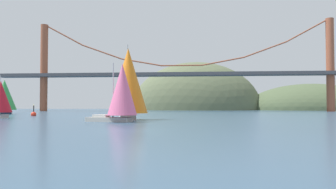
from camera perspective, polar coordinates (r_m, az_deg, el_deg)
name	(u,v)px	position (r m, az deg, el deg)	size (l,w,h in m)	color
ground_plane	(131,131)	(28.65, -6.46, -6.24)	(360.00, 360.00, 0.00)	#385670
headland_right	(311,110)	(171.82, 23.49, -2.48)	(62.31, 44.00, 25.16)	#4C5B3D
headland_center	(196,110)	(163.01, 4.80, -2.67)	(63.98, 44.00, 47.16)	#5B6647
suspension_bridge	(182,71)	(123.80, 2.38, 4.06)	(143.57, 6.00, 34.04)	brown
sailboat_orange_sail	(128,82)	(50.01, -6.94, 2.17)	(7.29, 10.37, 11.71)	white
sailboat_green_sail	(4,96)	(91.69, -26.58, -0.22)	(10.29, 8.01, 9.84)	navy
sailboat_pink_spinnaker	(121,91)	(43.60, -8.11, 0.53)	(7.41, 4.65, 7.84)	#B7B2A8
sailboat_crimson_sail	(0,98)	(62.86, -27.14, -0.60)	(7.11, 4.81, 7.36)	white
channel_buoy	(34,114)	(74.01, -22.28, -3.16)	(1.10, 1.10, 2.64)	red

